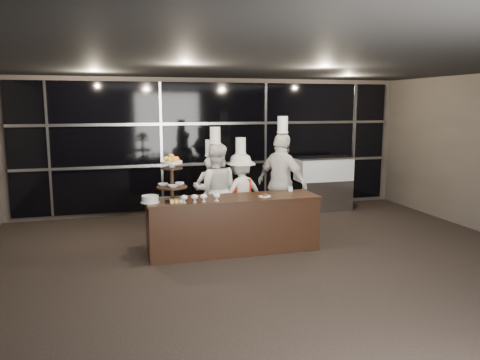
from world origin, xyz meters
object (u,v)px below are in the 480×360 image
object	(u,v)px
chef_a	(211,193)
chef_c	(241,192)
chef_b	(216,189)
buffet_counter	(233,224)
display_case	(323,181)
layer_cake	(150,199)
display_stand	(172,174)
chef_d	(282,183)

from	to	relation	value
chef_a	chef_c	bearing A→B (deg)	-8.62
chef_b	chef_c	distance (m)	0.53
buffet_counter	display_case	world-z (taller)	display_case
display_case	chef_a	size ratio (longest dim) A/B	0.72
layer_cake	chef_c	world-z (taller)	chef_c
display_stand	chef_c	world-z (taller)	chef_c
layer_cake	chef_b	xyz separation A→B (m)	(1.28, 1.07, -0.10)
display_case	chef_a	bearing A→B (deg)	-157.65
layer_cake	chef_b	size ratio (longest dim) A/B	0.15
buffet_counter	layer_cake	size ratio (longest dim) A/B	9.47
display_stand	chef_d	xyz separation A→B (m)	(2.16, 0.82, -0.37)
chef_a	chef_c	distance (m)	0.57
chef_c	chef_d	bearing A→B (deg)	-23.13
display_stand	chef_b	world-z (taller)	chef_b
buffet_counter	display_stand	distance (m)	1.33
display_stand	chef_a	world-z (taller)	chef_a
chef_c	chef_a	bearing A→B (deg)	171.38
layer_cake	chef_a	distance (m)	1.77
layer_cake	chef_d	world-z (taller)	chef_d
chef_d	buffet_counter	bearing A→B (deg)	-144.88
display_case	chef_b	distance (m)	3.17
display_stand	chef_a	size ratio (longest dim) A/B	0.42
buffet_counter	display_stand	size ratio (longest dim) A/B	3.81
chef_a	chef_d	distance (m)	1.35
buffet_counter	display_case	xyz separation A→B (m)	(2.79, 2.40, 0.22)
display_case	chef_c	distance (m)	2.67
buffet_counter	chef_d	world-z (taller)	chef_d
layer_cake	chef_a	bearing A→B (deg)	45.48
display_case	chef_d	xyz separation A→B (m)	(-1.63, -1.58, 0.28)
display_stand	chef_c	xyz separation A→B (m)	(1.45, 1.12, -0.57)
layer_cake	chef_c	xyz separation A→B (m)	(1.79, 1.17, -0.20)
buffet_counter	chef_d	xyz separation A→B (m)	(1.16, 0.82, 0.50)
buffet_counter	chef_b	xyz separation A→B (m)	(-0.06, 1.02, 0.41)
buffet_counter	chef_b	distance (m)	1.11
chef_b	chef_d	world-z (taller)	chef_d
chef_a	chef_b	bearing A→B (deg)	-74.88
display_stand	display_case	bearing A→B (deg)	32.35
chef_a	chef_d	world-z (taller)	chef_d
buffet_counter	display_case	size ratio (longest dim) A/B	2.22
chef_d	display_stand	bearing A→B (deg)	-159.30
layer_cake	display_case	distance (m)	4.81
display_case	chef_b	xyz separation A→B (m)	(-2.85, -1.37, 0.19)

